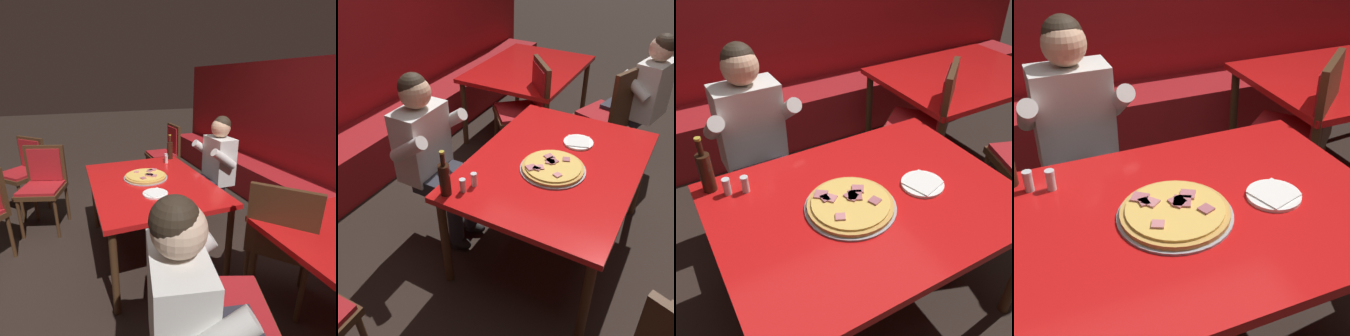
{
  "view_description": "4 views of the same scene",
  "coord_description": "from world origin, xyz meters",
  "views": [
    {
      "loc": [
        2.19,
        -0.65,
        1.65
      ],
      "look_at": [
        0.07,
        0.15,
        0.88
      ],
      "focal_mm": 28.0,
      "sensor_mm": 36.0,
      "label": 1
    },
    {
      "loc": [
        -1.95,
        -0.69,
        2.12
      ],
      "look_at": [
        -0.24,
        0.25,
        0.76
      ],
      "focal_mm": 40.0,
      "sensor_mm": 36.0,
      "label": 2
    },
    {
      "loc": [
        -0.76,
        -1.11,
        1.89
      ],
      "look_at": [
        -0.02,
        0.18,
        0.82
      ],
      "focal_mm": 40.0,
      "sensor_mm": 36.0,
      "label": 3
    },
    {
      "loc": [
        -0.6,
        -1.26,
        1.76
      ],
      "look_at": [
        0.05,
        0.26,
        0.76
      ],
      "focal_mm": 50.0,
      "sensor_mm": 36.0,
      "label": 4
    }
  ],
  "objects": [
    {
      "name": "dining_chair_near_right",
      "position": [
        0.96,
        0.67,
        0.59
      ],
      "size": [
        0.62,
        0.62,
        1.0
      ],
      "color": "#422816",
      "rests_on": "ground_plane"
    },
    {
      "name": "main_dining_table",
      "position": [
        0.0,
        0.0,
        0.68
      ],
      "size": [
        1.41,
        1.06,
        0.74
      ],
      "color": "#422816",
      "rests_on": "ground_plane"
    },
    {
      "name": "dining_chair_near_left",
      "position": [
        1.27,
        -0.06,
        0.58
      ],
      "size": [
        0.56,
        0.56,
        1.01
      ],
      "color": "#422816",
      "rests_on": "ground_plane"
    },
    {
      "name": "pizza",
      "position": [
        -0.1,
        -0.01,
        0.76
      ],
      "size": [
        0.42,
        0.42,
        0.05
      ],
      "color": "#9E9EA3",
      "rests_on": "main_dining_table"
    },
    {
      "name": "plate_white_paper",
      "position": [
        0.3,
        -0.05,
        0.75
      ],
      "size": [
        0.21,
        0.21,
        0.02
      ],
      "color": "white",
      "rests_on": "main_dining_table"
    },
    {
      "name": "diner_seated_blue_shirt",
      "position": [
        -0.27,
        0.81,
        0.71
      ],
      "size": [
        0.53,
        0.53,
        1.27
      ],
      "color": "black",
      "rests_on": "ground_plane"
    },
    {
      "name": "shaker_red_pepper_flakes",
      "position": [
        -0.55,
        0.36,
        0.78
      ],
      "size": [
        0.04,
        0.04,
        0.09
      ],
      "color": "silver",
      "rests_on": "main_dining_table"
    },
    {
      "name": "shaker_oregano",
      "position": [
        -0.47,
        0.34,
        0.78
      ],
      "size": [
        0.04,
        0.04,
        0.09
      ],
      "color": "silver",
      "rests_on": "main_dining_table"
    },
    {
      "name": "diner_standing_companion",
      "position": [
        1.46,
        -0.25,
        0.71
      ],
      "size": [
        0.58,
        0.59,
        1.27
      ],
      "color": "black",
      "rests_on": "ground_plane"
    },
    {
      "name": "ground_plane",
      "position": [
        0.0,
        0.0,
        0.0
      ],
      "size": [
        24.0,
        24.0,
        0.0
      ],
      "primitive_type": "plane",
      "color": "black"
    },
    {
      "name": "booth_bench",
      "position": [
        0.0,
        1.86,
        0.23
      ],
      "size": [
        6.46,
        0.48,
        0.46
      ],
      "primitive_type": "cube",
      "color": "#A3191E",
      "rests_on": "ground_plane"
    },
    {
      "name": "beer_bottle",
      "position": [
        -0.62,
        0.44,
        0.85
      ],
      "size": [
        0.07,
        0.07,
        0.29
      ],
      "color": "black",
      "rests_on": "main_dining_table"
    },
    {
      "name": "background_dining_table",
      "position": [
        1.53,
        0.93,
        0.67
      ],
      "size": [
        1.33,
        1.01,
        0.74
      ],
      "color": "#422816",
      "rests_on": "ground_plane"
    }
  ]
}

